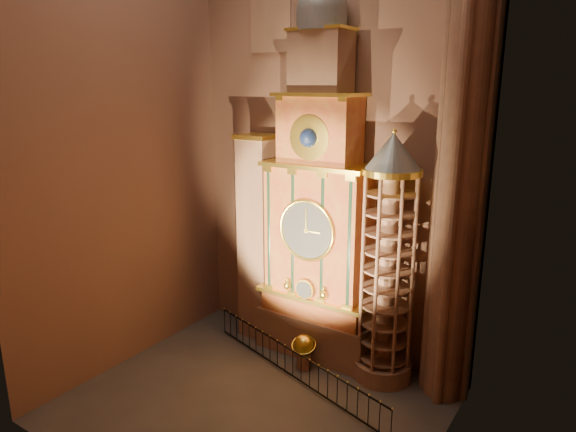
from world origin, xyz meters
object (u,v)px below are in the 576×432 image
Objects in this scene: astronomical_clock at (318,217)px; iron_railing at (293,364)px; celestial_globe at (304,349)px; portrait_tower at (258,238)px; stair_turret at (387,263)px.

iron_railing is (0.32, -2.56, -5.98)m from astronomical_clock.
iron_railing is at bearing -87.06° from celestial_globe.
astronomical_clock is 1.64× the size of portrait_tower.
iron_railing is (-3.18, -2.30, -4.57)m from stair_turret.
stair_turret reaches higher than portrait_tower.
astronomical_clock is 5.93m from celestial_globe.
celestial_globe is at bearing 92.94° from iron_railing.
celestial_globe is (0.27, -1.59, -5.71)m from astronomical_clock.
stair_turret is at bearing -4.30° from astronomical_clock.
astronomical_clock is at bearing 175.70° from stair_turret.
astronomical_clock is 1.55× the size of stair_turret.
portrait_tower is 5.79m from celestial_globe.
astronomical_clock is 6.51m from iron_railing.
celestial_globe is (-3.23, -1.33, -4.30)m from stair_turret.
astronomical_clock reaches higher than celestial_globe.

